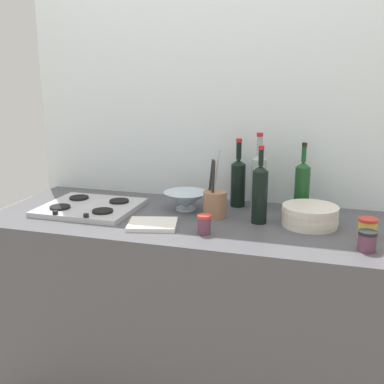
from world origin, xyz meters
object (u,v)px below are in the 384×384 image
(mixing_bowl, at_px, (186,200))
(stovetop_hob, at_px, (90,207))
(wine_bottle_leftmost, at_px, (302,186))
(condiment_jar_front, at_px, (204,224))
(plate_stack, at_px, (310,216))
(cutting_board, at_px, (153,224))
(condiment_jar_rear, at_px, (367,241))
(condiment_jar_spare, at_px, (367,228))
(wine_bottle_mid_left, at_px, (260,193))
(utensil_crock, at_px, (215,203))
(wine_bottle_mid_right, at_px, (238,181))
(wine_bottle_rightmost, at_px, (258,181))

(mixing_bowl, bearing_deg, stovetop_hob, -162.81)
(wine_bottle_leftmost, height_order, mixing_bowl, wine_bottle_leftmost)
(mixing_bowl, height_order, condiment_jar_front, mixing_bowl)
(plate_stack, bearing_deg, cutting_board, -162.66)
(condiment_jar_rear, distance_m, condiment_jar_spare, 0.14)
(wine_bottle_mid_left, xyz_separation_m, cutting_board, (-0.42, -0.18, -0.12))
(plate_stack, relative_size, condiment_jar_rear, 3.14)
(wine_bottle_mid_left, height_order, condiment_jar_spare, wine_bottle_mid_left)
(plate_stack, bearing_deg, wine_bottle_mid_left, -174.57)
(utensil_crock, relative_size, cutting_board, 1.52)
(condiment_jar_front, bearing_deg, wine_bottle_mid_left, 47.32)
(wine_bottle_leftmost, relative_size, wine_bottle_mid_left, 0.97)
(mixing_bowl, distance_m, condiment_jar_rear, 0.84)
(wine_bottle_mid_left, relative_size, condiment_jar_front, 4.25)
(utensil_crock, height_order, condiment_jar_front, utensil_crock)
(plate_stack, height_order, wine_bottle_leftmost, wine_bottle_leftmost)
(wine_bottle_leftmost, distance_m, wine_bottle_mid_right, 0.30)
(wine_bottle_mid_right, distance_m, utensil_crock, 0.22)
(wine_bottle_mid_left, relative_size, cutting_board, 1.66)
(wine_bottle_leftmost, height_order, wine_bottle_mid_left, wine_bottle_mid_left)
(wine_bottle_leftmost, bearing_deg, wine_bottle_rightmost, -172.40)
(wine_bottle_rightmost, distance_m, condiment_jar_spare, 0.54)
(utensil_crock, distance_m, condiment_jar_front, 0.24)
(condiment_jar_rear, xyz_separation_m, condiment_jar_spare, (0.01, 0.14, 0.00))
(utensil_crock, distance_m, condiment_jar_spare, 0.64)
(plate_stack, bearing_deg, condiment_jar_rear, -47.88)
(wine_bottle_rightmost, relative_size, utensil_crock, 1.19)
(stovetop_hob, height_order, utensil_crock, utensil_crock)
(condiment_jar_front, bearing_deg, plate_stack, 29.34)
(stovetop_hob, distance_m, condiment_jar_front, 0.62)
(plate_stack, relative_size, cutting_board, 1.18)
(cutting_board, bearing_deg, wine_bottle_mid_left, 22.86)
(utensil_crock, xyz_separation_m, condiment_jar_spare, (0.63, -0.10, -0.02))
(condiment_jar_front, bearing_deg, condiment_jar_spare, 12.22)
(utensil_crock, bearing_deg, condiment_jar_spare, -8.92)
(stovetop_hob, relative_size, wine_bottle_leftmost, 1.33)
(condiment_jar_spare, bearing_deg, wine_bottle_leftmost, 133.91)
(condiment_jar_rear, height_order, cutting_board, condiment_jar_rear)
(plate_stack, distance_m, condiment_jar_front, 0.46)
(mixing_bowl, distance_m, condiment_jar_front, 0.34)
(wine_bottle_leftmost, bearing_deg, mixing_bowl, -167.58)
(wine_bottle_mid_left, bearing_deg, wine_bottle_leftmost, 52.44)
(plate_stack, distance_m, cutting_board, 0.66)
(wine_bottle_rightmost, bearing_deg, wine_bottle_mid_right, 157.08)
(wine_bottle_mid_left, xyz_separation_m, wine_bottle_mid_right, (-0.14, 0.23, -0.01))
(wine_bottle_rightmost, xyz_separation_m, condiment_jar_front, (-0.15, -0.39, -0.10))
(wine_bottle_rightmost, xyz_separation_m, mixing_bowl, (-0.32, -0.09, -0.10))
(wine_bottle_mid_right, height_order, cutting_board, wine_bottle_mid_right)
(stovetop_hob, relative_size, wine_bottle_mid_left, 1.29)
(stovetop_hob, xyz_separation_m, wine_bottle_mid_right, (0.65, 0.26, 0.11))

